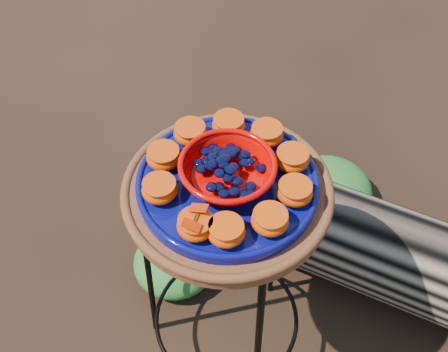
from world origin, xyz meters
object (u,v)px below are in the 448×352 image
Objects in this scene: red_bowl at (227,172)px; terracotta_saucer at (227,193)px; cobalt_plate at (227,184)px; driftwood_log at (400,257)px; plant_stand at (227,282)px.

terracotta_saucer is at bearing 0.00° from red_bowl.
cobalt_plate is 0.23× the size of driftwood_log.
terracotta_saucer is at bearing 0.00° from plant_stand.
cobalt_plate is at bearing 0.00° from red_bowl.
plant_stand is at bearing 0.00° from red_bowl.
plant_stand reaches higher than driftwood_log.
cobalt_plate is 0.82m from driftwood_log.
plant_stand is 0.40m from cobalt_plate.
plant_stand is 0.44× the size of driftwood_log.
red_bowl is 0.11× the size of driftwood_log.
driftwood_log is at bearing 60.45° from cobalt_plate.
cobalt_plate reaches higher than terracotta_saucer.
plant_stand is at bearing 0.00° from cobalt_plate.
red_bowl is (0.00, 0.00, 0.07)m from terracotta_saucer.
red_bowl reaches higher than driftwood_log.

